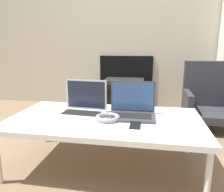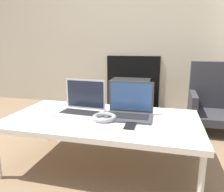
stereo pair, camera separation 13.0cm
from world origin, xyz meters
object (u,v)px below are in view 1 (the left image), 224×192
object	(u,v)px
phone	(135,125)
armchair	(208,98)
tv	(124,95)
headphones	(108,118)
laptop_right	(132,108)
laptop_left	(83,106)

from	to	relation	value
phone	armchair	distance (m)	1.39
tv	phone	bearing A→B (deg)	-80.70
headphones	phone	bearing A→B (deg)	-23.41
tv	armchair	bearing A→B (deg)	-24.81
headphones	phone	xyz separation A→B (m)	(0.20, -0.09, -0.01)
laptop_right	tv	xyz separation A→B (m)	(-0.23, 1.44, -0.22)
tv	armchair	size ratio (longest dim) A/B	0.74
headphones	armchair	size ratio (longest dim) A/B	0.24
laptop_left	armchair	world-z (taller)	armchair
headphones	tv	distance (m)	1.57
laptop_right	headphones	xyz separation A→B (m)	(-0.16, -0.12, -0.04)
phone	tv	distance (m)	1.67
headphones	laptop_right	bearing A→B (deg)	36.29
headphones	phone	size ratio (longest dim) A/B	1.36
laptop_right	tv	size ratio (longest dim) A/B	0.64
phone	laptop_right	bearing A→B (deg)	100.77
phone	laptop_left	bearing A→B (deg)	153.82
laptop_right	armchair	bearing A→B (deg)	50.51
laptop_left	armchair	distance (m)	1.51
laptop_left	phone	xyz separation A→B (m)	(0.42, -0.20, -0.05)
laptop_right	tv	world-z (taller)	laptop_right
laptop_left	laptop_right	world-z (taller)	same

